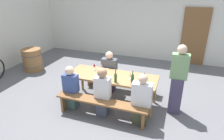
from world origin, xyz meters
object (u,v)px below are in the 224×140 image
(wine_glass_2, at_px, (130,75))
(seated_guest_near_1, at_px, (103,93))
(tasting_table, at_px, (112,78))
(wine_bottle_2, at_px, (144,82))
(wine_glass_0, at_px, (104,76))
(wine_glass_1, at_px, (101,66))
(wine_barrel, at_px, (32,60))
(standing_host, at_px, (178,81))
(wooden_door, at_px, (194,37))
(wine_glass_3, at_px, (94,65))
(bench_near, at_px, (101,104))
(seated_guest_near_0, at_px, (71,88))
(wine_bottle_0, at_px, (116,78))
(wine_glass_4, at_px, (105,72))
(seated_guest_near_2, at_px, (141,101))
(seated_guest_far_0, at_px, (109,73))
(bench_far, at_px, (120,78))
(wine_bottle_1, at_px, (132,80))

(wine_glass_2, xyz_separation_m, seated_guest_near_1, (-0.49, -0.51, -0.30))
(tasting_table, bearing_deg, wine_bottle_2, -19.78)
(tasting_table, xyz_separation_m, wine_glass_0, (-0.07, -0.33, 0.20))
(wine_glass_1, height_order, wine_barrel, wine_glass_1)
(standing_host, bearing_deg, wooden_door, -96.57)
(wine_glass_1, xyz_separation_m, wine_glass_3, (-0.16, -0.08, 0.02))
(bench_near, relative_size, seated_guest_near_0, 1.93)
(tasting_table, bearing_deg, seated_guest_near_1, -92.59)
(tasting_table, height_order, wine_bottle_0, wine_bottle_0)
(wine_glass_1, xyz_separation_m, seated_guest_near_0, (-0.44, -0.83, -0.33))
(bench_near, xyz_separation_m, seated_guest_near_0, (-0.84, 0.15, 0.17))
(wine_glass_2, bearing_deg, wine_glass_4, -175.61)
(wine_bottle_2, distance_m, seated_guest_near_2, 0.41)
(wine_glass_0, relative_size, seated_guest_far_0, 0.15)
(bench_far, relative_size, wine_glass_4, 12.83)
(wine_glass_4, bearing_deg, bench_near, -77.36)
(wine_glass_0, distance_m, wine_glass_2, 0.60)
(tasting_table, bearing_deg, wine_barrel, 162.64)
(wine_glass_0, bearing_deg, wooden_door, 62.99)
(wooden_door, relative_size, wine_barrel, 2.71)
(wine_bottle_0, relative_size, wine_glass_4, 1.90)
(wooden_door, xyz_separation_m, bench_near, (-1.93, -4.30, -0.69))
(standing_host, bearing_deg, seated_guest_near_2, 44.79)
(wooden_door, distance_m, wine_glass_0, 4.40)
(wine_glass_4, relative_size, seated_guest_near_2, 0.14)
(bench_near, height_order, seated_guest_near_1, seated_guest_near_1)
(wine_barrel, bearing_deg, wine_glass_0, -22.75)
(wine_glass_2, height_order, wine_barrel, wine_glass_2)
(seated_guest_near_2, bearing_deg, tasting_table, 57.03)
(wine_glass_0, bearing_deg, wine_glass_4, 105.96)
(wine_bottle_2, distance_m, wine_barrel, 4.44)
(wine_glass_2, bearing_deg, tasting_table, 174.03)
(seated_guest_near_0, bearing_deg, wine_barrel, 57.52)
(bench_near, height_order, wine_glass_0, wine_glass_0)
(wine_glass_3, bearing_deg, seated_guest_near_0, -110.52)
(seated_guest_near_2, bearing_deg, wine_bottle_1, 46.21)
(seated_guest_far_0, bearing_deg, wine_glass_2, 50.86)
(wine_glass_0, distance_m, seated_guest_near_2, 1.01)
(bench_near, bearing_deg, wine_glass_0, 100.52)
(wine_glass_1, bearing_deg, wine_glass_0, -61.70)
(wine_glass_2, bearing_deg, wine_bottle_1, -64.13)
(wine_bottle_0, bearing_deg, wine_glass_0, -173.96)
(wine_glass_2, relative_size, seated_guest_near_0, 0.15)
(seated_guest_near_2, bearing_deg, wine_bottle_0, 68.98)
(wine_bottle_0, bearing_deg, bench_far, 100.88)
(tasting_table, xyz_separation_m, seated_guest_far_0, (-0.28, 0.56, -0.12))
(wine_bottle_1, relative_size, seated_guest_near_2, 0.29)
(tasting_table, bearing_deg, seated_guest_near_2, -32.97)
(seated_guest_near_0, relative_size, seated_guest_near_2, 0.95)
(wine_glass_2, xyz_separation_m, wine_barrel, (-3.83, 1.10, -0.48))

